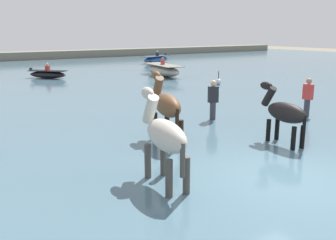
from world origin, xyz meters
name	(u,v)px	position (x,y,z in m)	size (l,w,h in m)	color
ground_plane	(289,191)	(0.00, 0.00, 0.00)	(120.00, 120.00, 0.00)	#756B56
water_surface	(95,106)	(0.00, 10.00, 0.14)	(90.00, 90.00, 0.28)	#476675
horse_lead_black	(284,114)	(1.82, 1.70, 1.11)	(0.60, 1.72, 1.87)	black
horse_trailing_bay	(166,107)	(-0.67, 3.58, 1.26)	(0.86, 1.97, 2.13)	brown
horse_flank_pinto	(164,137)	(-2.30, 1.22, 1.24)	(0.74, 1.94, 2.10)	beige
boat_near_starboard	(48,74)	(0.95, 19.66, 0.54)	(2.29, 2.42, 0.97)	black
boat_near_port	(163,70)	(7.79, 16.62, 0.66)	(1.86, 4.33, 1.24)	#B2AD9E
boat_distant_east	(156,59)	(12.87, 25.48, 0.63)	(3.78, 2.59, 1.16)	#28518E
person_onlooker_left	(307,100)	(5.25, 3.45, 0.87)	(0.21, 0.32, 1.63)	#383842
person_wading_close	(213,103)	(2.12, 4.90, 0.87)	(0.37, 0.29, 1.63)	#383842
channel_buoy	(218,82)	(8.01, 11.23, 0.46)	(0.33, 0.33, 0.76)	silver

